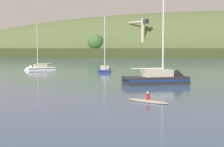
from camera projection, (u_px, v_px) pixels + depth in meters
name	position (u px, v px, depth m)	size (l,w,h in m)	color
far_shoreline_hill	(215.00, 56.00, 221.85)	(524.09, 121.64, 62.22)	#35401E
dockside_crane	(142.00, 38.00, 193.03)	(13.45, 11.94, 23.13)	#4C4C51
sailboat_near_mooring	(163.00, 81.00, 42.07)	(9.71, 6.83, 15.04)	#232328
sailboat_far_left	(37.00, 69.00, 69.67)	(6.57, 5.81, 10.87)	white
sailboat_outer_reach	(105.00, 71.00, 65.30)	(3.75, 7.89, 12.33)	navy
canoe_with_paddler	(148.00, 101.00, 27.09)	(3.89, 2.64, 1.02)	gray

